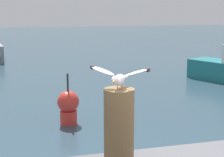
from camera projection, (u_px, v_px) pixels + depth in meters
name	position (u px, v px, depth m)	size (l,w,h in m)	color
mooring_post	(119.00, 130.00, 3.27)	(0.28, 0.28, 0.79)	brown
seagull	(119.00, 77.00, 3.16)	(0.52, 0.38, 0.21)	tan
channel_buoy	(68.00, 106.00, 8.96)	(0.56, 0.56, 1.33)	red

